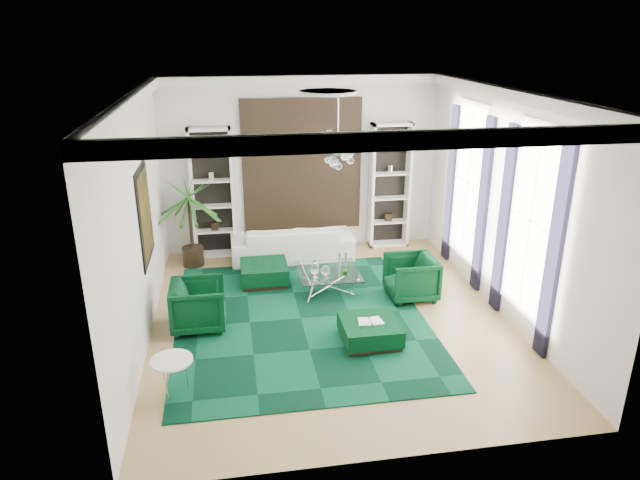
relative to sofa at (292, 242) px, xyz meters
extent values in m
cube|color=tan|center=(0.32, -2.82, -0.39)|extent=(6.00, 7.00, 0.02)
cube|color=white|center=(0.32, -2.82, 3.43)|extent=(6.00, 7.00, 0.02)
cube|color=silver|center=(0.32, 0.69, 1.52)|extent=(6.00, 0.02, 3.80)
cube|color=silver|center=(0.32, -6.33, 1.52)|extent=(6.00, 0.02, 3.80)
cube|color=silver|center=(-2.69, -2.82, 1.52)|extent=(0.02, 7.00, 3.80)
cube|color=silver|center=(3.33, -2.82, 1.52)|extent=(0.02, 7.00, 3.80)
cylinder|color=white|center=(0.32, -2.52, 3.39)|extent=(0.90, 0.90, 0.05)
cube|color=black|center=(0.32, 0.64, 1.52)|extent=(2.50, 0.06, 2.80)
cube|color=black|center=(-2.65, -2.22, 1.47)|extent=(0.04, 1.30, 1.60)
cube|color=white|center=(3.31, -3.72, 1.52)|extent=(0.03, 1.10, 2.90)
cube|color=black|center=(3.28, -4.50, 1.27)|extent=(0.07, 0.30, 3.25)
cube|color=black|center=(3.28, -2.94, 1.27)|extent=(0.07, 0.30, 3.25)
cube|color=white|center=(3.31, -1.32, 1.52)|extent=(0.03, 1.10, 2.90)
cube|color=black|center=(3.28, -2.10, 1.27)|extent=(0.07, 0.30, 3.25)
cube|color=black|center=(3.28, -0.54, 1.27)|extent=(0.07, 0.30, 3.25)
cube|color=black|center=(-0.18, -2.79, -0.37)|extent=(4.20, 5.00, 0.02)
imported|color=white|center=(0.00, 0.00, 0.00)|extent=(2.60, 1.01, 0.76)
imported|color=black|center=(-1.88, -2.78, 0.03)|extent=(0.89, 0.87, 0.81)
imported|color=black|center=(1.94, -2.27, 0.02)|extent=(0.88, 0.86, 0.80)
cube|color=black|center=(-0.69, -1.18, -0.18)|extent=(0.90, 0.90, 0.40)
cube|color=black|center=(0.80, -3.71, -0.20)|extent=(0.90, 0.90, 0.36)
cube|color=white|center=(0.80, -3.71, -0.01)|extent=(0.39, 0.26, 0.03)
cylinder|color=white|center=(-2.16, -4.65, -0.11)|extent=(0.56, 0.56, 0.54)
imported|color=#245E1B|center=(0.78, -1.97, 0.13)|extent=(0.13, 0.10, 0.23)
camera|label=1|loc=(-1.28, -11.44, 4.32)|focal=32.00mm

